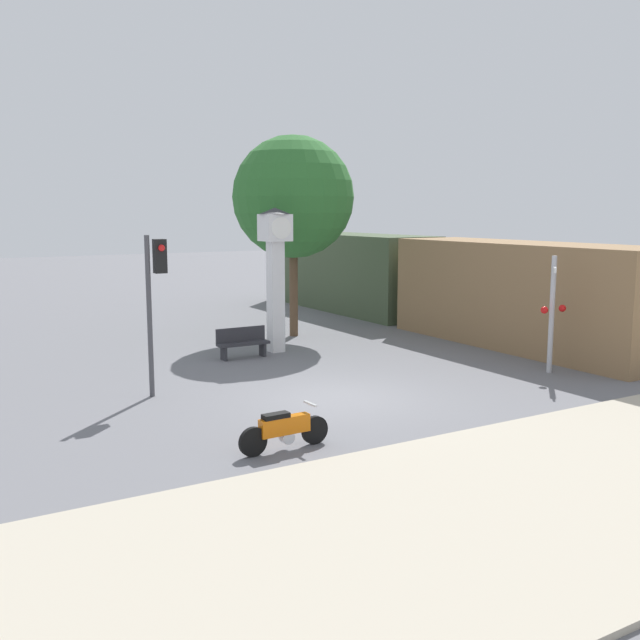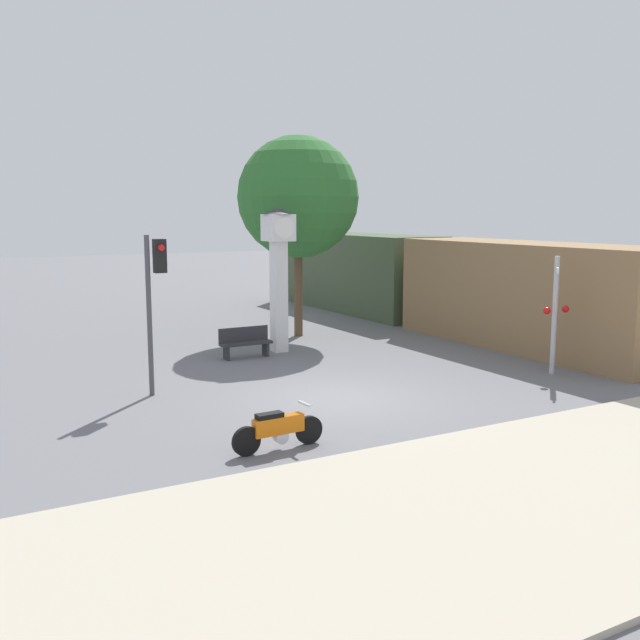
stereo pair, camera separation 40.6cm
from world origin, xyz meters
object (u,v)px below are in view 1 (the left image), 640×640
motorcycle (284,429)px  bench (242,342)px  clock_tower (275,258)px  freight_train (422,281)px  traffic_light (155,286)px  street_tree (293,197)px  railroad_crossing_signal (552,309)px

motorcycle → bench: (2.84, 8.13, 0.10)m
clock_tower → freight_train: size_ratio=0.22×
traffic_light → street_tree: bearing=39.9°
traffic_light → motorcycle: bearing=-81.5°
motorcycle → clock_tower: clock_tower is taller
railroad_crossing_signal → traffic_light: bearing=163.1°
railroad_crossing_signal → street_tree: street_tree is taller
traffic_light → street_tree: street_tree is taller
motorcycle → traffic_light: traffic_light is taller
traffic_light → bench: bearing=40.3°
motorcycle → freight_train: size_ratio=0.09×
motorcycle → railroad_crossing_signal: bearing=10.3°
railroad_crossing_signal → street_tree: bearing=110.5°
clock_tower → traffic_light: bearing=-145.3°
clock_tower → bench: (-1.32, -0.36, -2.48)m
traffic_light → railroad_crossing_signal: size_ratio=1.20×
traffic_light → railroad_crossing_signal: 10.55m
freight_train → bench: bearing=-164.9°
bench → motorcycle: bearing=-109.3°
clock_tower → street_tree: size_ratio=0.64×
motorcycle → bench: size_ratio=1.16×
railroad_crossing_signal → street_tree: (-3.27, 8.73, 3.11)m
street_tree → bench: size_ratio=4.38×
freight_train → railroad_crossing_signal: bearing=-105.0°
motorcycle → freight_train: bearing=40.2°
street_tree → railroad_crossing_signal: bearing=-69.5°
railroad_crossing_signal → bench: railroad_crossing_signal is taller
freight_train → railroad_crossing_signal: freight_train is taller
freight_train → railroad_crossing_signal: size_ratio=6.43×
freight_train → bench: freight_train is taller
motorcycle → freight_train: freight_train is taller
bench → railroad_crossing_signal: bearing=-43.4°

